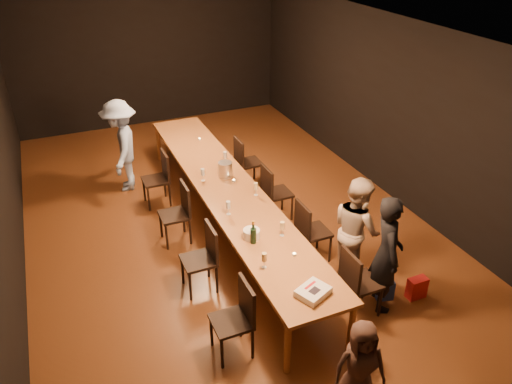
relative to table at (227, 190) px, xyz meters
name	(u,v)px	position (x,y,z in m)	size (l,w,h in m)	color
ground	(229,228)	(0.00, 0.00, -0.70)	(10.00, 10.00, 0.00)	#462311
room_shell	(225,103)	(0.00, 0.00, 1.38)	(6.04, 10.04, 3.02)	black
table	(227,190)	(0.00, 0.00, 0.00)	(0.90, 6.00, 0.75)	brown
chair_right_0	(362,282)	(0.85, -2.40, -0.24)	(0.42, 0.42, 0.93)	black
chair_right_1	(314,231)	(0.85, -1.20, -0.24)	(0.42, 0.42, 0.93)	black
chair_right_2	(277,192)	(0.85, 0.00, -0.24)	(0.42, 0.42, 0.93)	black
chair_right_3	(249,162)	(0.85, 1.20, -0.24)	(0.42, 0.42, 0.93)	black
chair_left_0	(231,321)	(-0.85, -2.40, -0.24)	(0.42, 0.42, 0.93)	black
chair_left_1	(198,260)	(-0.85, -1.20, -0.24)	(0.42, 0.42, 0.93)	black
chair_left_2	(174,214)	(-0.85, 0.00, -0.24)	(0.42, 0.42, 0.93)	black
chair_left_3	(155,179)	(-0.85, 1.20, -0.24)	(0.42, 0.42, 0.93)	black
woman_birthday	(387,254)	(1.18, -2.39, 0.08)	(0.57, 0.38, 1.57)	black
woman_tan	(356,229)	(1.16, -1.76, 0.05)	(0.73, 0.57, 1.51)	tan
man_blue	(122,146)	(-1.23, 1.97, 0.12)	(1.06, 0.61, 1.65)	#90ADDE
child	(360,366)	(0.06, -3.54, -0.16)	(0.53, 0.34, 1.08)	#422B25
gift_bag_red	(417,288)	(1.68, -2.48, -0.55)	(0.25, 0.14, 0.30)	red
gift_bag_blue	(384,289)	(1.29, -2.33, -0.56)	(0.22, 0.15, 0.28)	#2543A1
birthday_cake	(313,292)	(0.02, -2.65, 0.09)	(0.43, 0.39, 0.08)	white
plate_stack	(252,234)	(-0.18, -1.39, 0.11)	(0.22, 0.22, 0.12)	white
champagne_bottle	(253,232)	(-0.20, -1.50, 0.21)	(0.08, 0.08, 0.32)	black
ice_bucket	(225,169)	(0.09, 0.33, 0.17)	(0.22, 0.22, 0.24)	#B3B3B8
wineglass_0	(264,260)	(-0.28, -2.01, 0.15)	(0.06, 0.06, 0.21)	beige
wineglass_1	(282,229)	(0.20, -1.50, 0.15)	(0.06, 0.06, 0.21)	beige
wineglass_2	(228,208)	(-0.26, -0.74, 0.15)	(0.06, 0.06, 0.21)	silver
wineglass_3	(256,189)	(0.30, -0.40, 0.15)	(0.06, 0.06, 0.21)	beige
wineglass_4	(203,175)	(-0.28, 0.33, 0.15)	(0.06, 0.06, 0.21)	silver
wineglass_5	(225,158)	(0.25, 0.77, 0.15)	(0.06, 0.06, 0.21)	silver
tealight_near	(294,254)	(0.15, -1.94, 0.06)	(0.05, 0.05, 0.03)	#B2B7B2
tealight_mid	(234,181)	(0.15, 0.12, 0.06)	(0.05, 0.05, 0.03)	#B2B7B2
tealight_far	(200,139)	(0.15, 1.85, 0.06)	(0.05, 0.05, 0.03)	#B2B7B2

